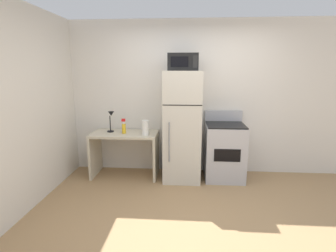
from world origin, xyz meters
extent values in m
plane|color=#9E7A51|center=(0.00, 0.00, 0.00)|extent=(12.00, 12.00, 0.00)
cube|color=silver|center=(0.00, 1.70, 1.30)|extent=(5.00, 0.10, 2.60)
cube|color=silver|center=(-2.20, 0.00, 1.30)|extent=(0.10, 4.00, 2.60)
cube|color=beige|center=(-1.18, 1.34, 0.73)|extent=(1.09, 0.59, 0.04)
cube|color=beige|center=(-1.71, 1.34, 0.35)|extent=(0.04, 0.59, 0.71)
cube|color=beige|center=(-0.66, 1.34, 0.35)|extent=(0.04, 0.59, 0.71)
cylinder|color=black|center=(-1.44, 1.38, 0.76)|extent=(0.11, 0.11, 0.02)
cylinder|color=black|center=(-1.44, 1.38, 0.90)|extent=(0.02, 0.02, 0.26)
cone|color=black|center=(-1.41, 1.36, 1.07)|extent=(0.10, 0.10, 0.08)
cylinder|color=yellow|center=(-1.18, 1.28, 0.83)|extent=(0.06, 0.06, 0.16)
cylinder|color=white|center=(-1.18, 1.28, 0.93)|extent=(0.02, 0.02, 0.04)
cube|color=red|center=(-1.18, 1.27, 0.98)|extent=(0.06, 0.03, 0.04)
cylinder|color=white|center=(-0.81, 1.21, 0.87)|extent=(0.11, 0.11, 0.24)
cube|color=beige|center=(-0.22, 1.30, 0.88)|extent=(0.59, 0.66, 1.77)
cube|color=black|center=(-0.22, 0.97, 1.27)|extent=(0.58, 0.00, 0.01)
cylinder|color=gray|center=(-0.41, 0.96, 0.71)|extent=(0.02, 0.02, 0.62)
cube|color=black|center=(-0.22, 1.28, 1.90)|extent=(0.46, 0.34, 0.26)
cube|color=black|center=(-0.27, 1.11, 1.90)|extent=(0.26, 0.01, 0.15)
cube|color=black|center=(-0.04, 1.11, 1.90)|extent=(0.07, 0.01, 0.18)
cube|color=#B7B7BC|center=(0.48, 1.33, 0.45)|extent=(0.63, 0.60, 0.90)
cube|color=black|center=(0.48, 1.33, 0.91)|extent=(0.60, 0.58, 0.02)
cube|color=#B7B7BC|center=(0.48, 1.61, 1.01)|extent=(0.63, 0.04, 0.18)
cube|color=black|center=(0.48, 1.03, 0.50)|extent=(0.40, 0.01, 0.20)
camera|label=1|loc=(-0.15, -2.83, 1.78)|focal=27.84mm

